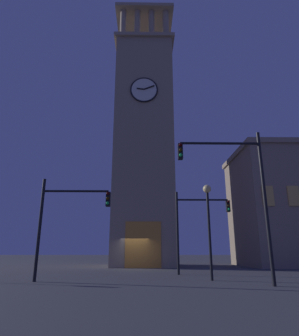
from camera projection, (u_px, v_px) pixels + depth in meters
ground_plane at (134, 269)px, 24.29m from camera, size 200.00×200.00×0.00m
clocktower at (144, 146)px, 32.40m from camera, size 6.63×8.33×31.42m
traffic_signal_near at (238, 181)px, 13.30m from camera, size 3.95×0.41×6.89m
traffic_signal_mid at (195, 219)px, 19.08m from camera, size 3.60×0.41×5.24m
traffic_signal_far at (65, 213)px, 14.83m from camera, size 3.57×0.41×5.06m
street_lamp at (208, 212)px, 15.40m from camera, size 0.44×0.44×4.88m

